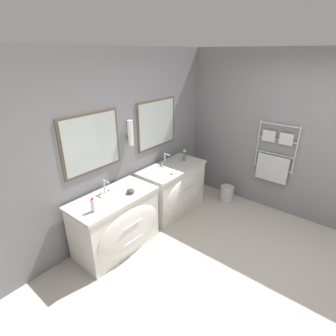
% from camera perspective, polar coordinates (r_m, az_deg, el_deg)
% --- Properties ---
extents(ground_plane, '(16.00, 16.00, 0.00)m').
position_cam_1_polar(ground_plane, '(3.55, 20.36, -23.35)').
color(ground_plane, '#BCB5A8').
extents(wall_back, '(5.16, 0.16, 2.60)m').
position_cam_1_polar(wall_back, '(3.90, -9.15, 5.42)').
color(wall_back, slate).
rests_on(wall_back, ground_plane).
extents(wall_right, '(0.13, 4.35, 2.60)m').
position_cam_1_polar(wall_right, '(4.67, 18.94, 7.40)').
color(wall_right, slate).
rests_on(wall_right, ground_plane).
extents(vanity_left, '(1.16, 0.66, 0.81)m').
position_cam_1_polar(vanity_left, '(3.68, -11.03, -11.66)').
color(vanity_left, silver).
rests_on(vanity_left, ground_plane).
extents(vanity_right, '(1.16, 0.66, 0.81)m').
position_cam_1_polar(vanity_right, '(4.43, 1.28, -4.52)').
color(vanity_right, silver).
rests_on(vanity_right, ground_plane).
extents(faucet_left, '(0.17, 0.12, 0.19)m').
position_cam_1_polar(faucet_left, '(3.55, -13.55, -4.00)').
color(faucet_left, silver).
rests_on(faucet_left, vanity_left).
extents(faucet_right, '(0.17, 0.12, 0.19)m').
position_cam_1_polar(faucet_right, '(4.33, -0.55, 1.95)').
color(faucet_right, silver).
rests_on(faucet_right, vanity_right).
extents(toiletry_bottle, '(0.05, 0.05, 0.18)m').
position_cam_1_polar(toiletry_bottle, '(3.20, -16.03, -7.80)').
color(toiletry_bottle, silver).
rests_on(toiletry_bottle, vanity_left).
extents(amenity_bowl, '(0.11, 0.11, 0.06)m').
position_cam_1_polar(amenity_bowl, '(3.51, -8.14, -5.00)').
color(amenity_bowl, '#4C4742').
rests_on(amenity_bowl, vanity_left).
extents(flower_vase, '(0.05, 0.05, 0.21)m').
position_cam_1_polar(flower_vase, '(4.48, 3.60, 2.64)').
color(flower_vase, teal).
rests_on(flower_vase, vanity_right).
extents(soap_dish, '(0.10, 0.07, 0.04)m').
position_cam_1_polar(soap_dish, '(4.03, 1.17, -0.95)').
color(soap_dish, white).
rests_on(soap_dish, vanity_right).
extents(waste_bin, '(0.24, 0.24, 0.29)m').
position_cam_1_polar(waste_bin, '(4.94, 12.65, -5.40)').
color(waste_bin, '#B7B7BC').
rests_on(waste_bin, ground_plane).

